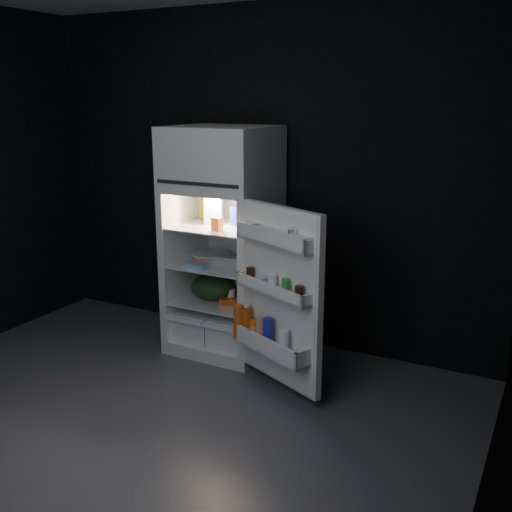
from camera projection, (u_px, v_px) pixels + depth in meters
The scene contains 18 objects.
floor at pixel (136, 424), 3.76m from camera, with size 4.00×3.40×0.00m, color #4F4F54.
wall_back at pixel (260, 178), 4.86m from camera, with size 4.00×0.00×2.70m, color black.
wall_right at pixel (498, 255), 2.51m from camera, with size 0.00×3.40×2.70m, color black.
refrigerator at pixel (224, 233), 4.70m from camera, with size 0.76×0.71×1.78m.
fridge_door at pixel (277, 298), 3.99m from camera, with size 0.73×0.47×1.22m.
milk_jug at pixel (214, 209), 4.66m from camera, with size 0.13×0.13×0.24m, color white.
mayo_jar at pixel (238, 216), 4.65m from camera, with size 0.12×0.12×0.14m, color #1D29A1.
jam_jar at pixel (253, 219), 4.55m from camera, with size 0.09×0.09×0.13m, color black.
amber_bottle at pixel (203, 206), 4.83m from camera, with size 0.08×0.08×0.22m, color #B7811D.
small_carton at pixel (217, 224), 4.45m from camera, with size 0.08×0.06×0.10m, color #C65417.
egg_carton at pixel (232, 261), 4.63m from camera, with size 0.31×0.12×0.07m, color #9B9A8D.
pie at pixel (211, 256), 4.82m from camera, with size 0.30×0.30×0.04m, color tan.
flat_package at pixel (196, 266), 4.55m from camera, with size 0.19×0.09×0.04m, color #89A6D4.
wrapped_pkg at pixel (254, 259), 4.73m from camera, with size 0.13×0.11×0.05m, color beige.
produce_bag at pixel (213, 287), 4.77m from camera, with size 0.37×0.31×0.20m, color #193815.
yogurt_tray at pixel (237, 300), 4.68m from camera, with size 0.27×0.15×0.05m, color #B3480F.
small_can_red at pixel (243, 289), 4.88m from camera, with size 0.08×0.08×0.09m, color #B3480F.
small_can_silver at pixel (253, 292), 4.81m from camera, with size 0.07×0.07×0.09m, color white.
Camera 1 is at (2.22, -2.62, 1.99)m, focal length 42.00 mm.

